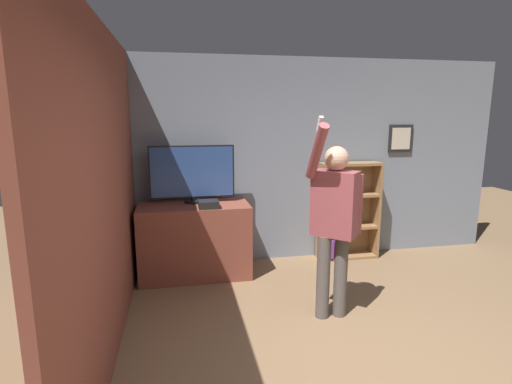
{
  "coord_description": "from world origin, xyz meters",
  "views": [
    {
      "loc": [
        -1.46,
        -2.31,
        1.98
      ],
      "look_at": [
        -0.66,
        1.75,
        1.16
      ],
      "focal_mm": 28.0,
      "sensor_mm": 36.0,
      "label": 1
    }
  ],
  "objects_px": {
    "game_console": "(209,204)",
    "person": "(334,216)",
    "television": "(192,173)",
    "bookshelf": "(342,213)"
  },
  "relations": [
    {
      "from": "game_console",
      "to": "person",
      "type": "bearing_deg",
      "value": -45.07
    },
    {
      "from": "television",
      "to": "game_console",
      "type": "height_order",
      "value": "television"
    },
    {
      "from": "game_console",
      "to": "person",
      "type": "height_order",
      "value": "person"
    },
    {
      "from": "television",
      "to": "person",
      "type": "relative_size",
      "value": 0.52
    },
    {
      "from": "bookshelf",
      "to": "person",
      "type": "relative_size",
      "value": 0.68
    },
    {
      "from": "game_console",
      "to": "television",
      "type": "bearing_deg",
      "value": 117.21
    },
    {
      "from": "television",
      "to": "game_console",
      "type": "xyz_separation_m",
      "value": [
        0.16,
        -0.32,
        -0.32
      ]
    },
    {
      "from": "television",
      "to": "bookshelf",
      "type": "xyz_separation_m",
      "value": [
        2.02,
        0.11,
        -0.62
      ]
    },
    {
      "from": "game_console",
      "to": "bookshelf",
      "type": "relative_size",
      "value": 0.18
    },
    {
      "from": "person",
      "to": "television",
      "type": "bearing_deg",
      "value": 173.33
    }
  ]
}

